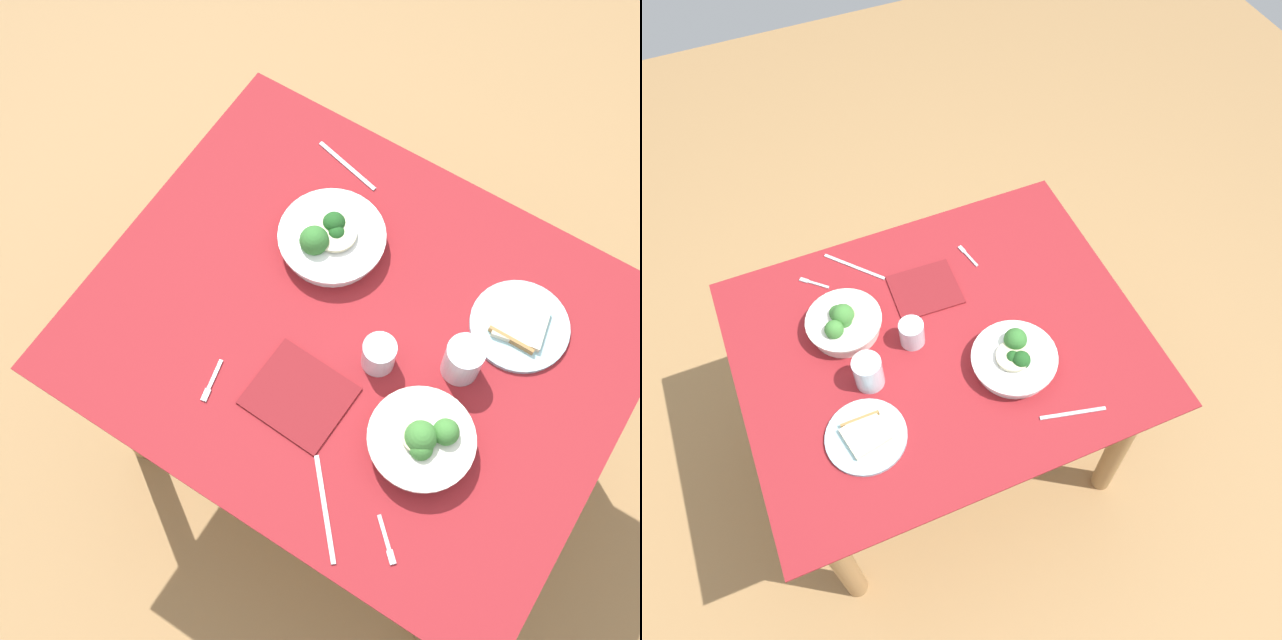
{
  "view_description": "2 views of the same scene",
  "coord_description": "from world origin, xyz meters",
  "views": [
    {
      "loc": [
        0.32,
        -0.65,
        2.46
      ],
      "look_at": [
        -0.08,
        -0.03,
        0.79
      ],
      "focal_mm": 47.8,
      "sensor_mm": 36.0,
      "label": 1
    },
    {
      "loc": [
        0.33,
        0.93,
        2.34
      ],
      "look_at": [
        -0.08,
        -0.02,
        0.79
      ],
      "focal_mm": 35.95,
      "sensor_mm": 36.0,
      "label": 2
    }
  ],
  "objects": [
    {
      "name": "broccoli_bowl_far",
      "position": [
        -0.16,
        0.15,
        0.78
      ],
      "size": [
        0.24,
        0.24,
        0.1
      ],
      "color": "white",
      "rests_on": "dining_table"
    },
    {
      "name": "table_knife_right",
      "position": [
        0.15,
        -0.36,
        0.75
      ],
      "size": [
        0.15,
        0.17,
        0.0
      ],
      "primitive_type": "cube",
      "rotation": [
        0.0,
        0.0,
        2.29
      ],
      "color": "#B7B7BC",
      "rests_on": "dining_table"
    },
    {
      "name": "fork_by_far_bowl",
      "position": [
        0.28,
        -0.35,
        0.76
      ],
      "size": [
        0.08,
        0.07,
        0.0
      ],
      "rotation": [
        0.0,
        0.0,
        5.54
      ],
      "color": "#B7B7BC",
      "rests_on": "dining_table"
    },
    {
      "name": "napkin_folded_upper",
      "position": [
        -0.03,
        -0.19,
        0.76
      ],
      "size": [
        0.21,
        0.19,
        0.01
      ],
      "primitive_type": "cube",
      "rotation": [
        0.0,
        0.0,
        -0.04
      ],
      "color": "maroon",
      "rests_on": "dining_table"
    },
    {
      "name": "bread_side_plate",
      "position": [
        0.29,
        0.2,
        0.76
      ],
      "size": [
        0.22,
        0.22,
        0.03
      ],
      "color": "#99C6D1",
      "rests_on": "dining_table"
    },
    {
      "name": "broccoli_bowl_near",
      "position": [
        0.24,
        -0.15,
        0.79
      ],
      "size": [
        0.22,
        0.22,
        0.1
      ],
      "color": "silver",
      "rests_on": "dining_table"
    },
    {
      "name": "fork_by_near_bowl",
      "position": [
        -0.2,
        -0.27,
        0.76
      ],
      "size": [
        0.03,
        0.1,
        0.0
      ],
      "rotation": [
        0.0,
        0.0,
        4.93
      ],
      "color": "#B7B7BC",
      "rests_on": "dining_table"
    },
    {
      "name": "water_glass_center",
      "position": [
        0.07,
        -0.03,
        0.79
      ],
      "size": [
        0.07,
        0.07,
        0.08
      ],
      "primitive_type": "cylinder",
      "color": "silver",
      "rests_on": "dining_table"
    },
    {
      "name": "ground_plane",
      "position": [
        0.0,
        0.0,
        0.0
      ],
      "size": [
        6.0,
        6.0,
        0.0
      ],
      "primitive_type": "plane",
      "color": "#9E7547"
    },
    {
      "name": "table_knife_left",
      "position": [
        -0.24,
        0.35,
        0.75
      ],
      "size": [
        0.18,
        0.05,
        0.0
      ],
      "primitive_type": "cube",
      "rotation": [
        0.0,
        0.0,
        2.91
      ],
      "color": "#B7B7BC",
      "rests_on": "dining_table"
    },
    {
      "name": "dining_table",
      "position": [
        0.0,
        0.0,
        0.62
      ],
      "size": [
        1.17,
        0.94,
        0.75
      ],
      "color": "maroon",
      "rests_on": "ground_plane"
    },
    {
      "name": "water_glass_side",
      "position": [
        0.23,
        0.04,
        0.81
      ],
      "size": [
        0.08,
        0.08,
        0.1
      ],
      "primitive_type": "cylinder",
      "color": "silver",
      "rests_on": "dining_table"
    }
  ]
}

